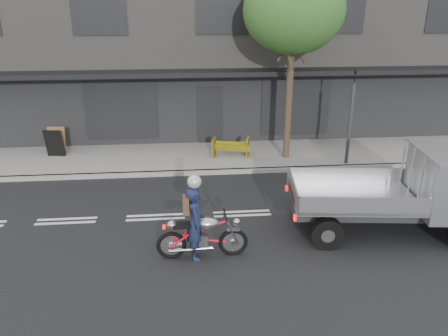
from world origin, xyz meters
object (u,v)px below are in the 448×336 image
flatbed_ute (435,186)px  construction_barrier (231,148)px  street_tree (294,11)px  sandwich_board (54,143)px  rider (195,223)px  traffic_light_pole (350,122)px  motorcycle (202,235)px

flatbed_ute → construction_barrier: 7.26m
street_tree → sandwich_board: bearing=174.6°
rider → sandwich_board: rider is taller
traffic_light_pole → sandwich_board: traffic_light_pole is taller
street_tree → sandwich_board: street_tree is taller
street_tree → traffic_light_pole: 4.23m
rider → sandwich_board: bearing=34.8°
flatbed_ute → street_tree: bearing=119.9°
traffic_light_pole → motorcycle: 7.74m
motorcycle → construction_barrier: 6.47m
construction_barrier → sandwich_board: 6.55m
rider → construction_barrier: bearing=-13.9°
traffic_light_pole → rider: (-5.55, -5.43, -0.78)m
traffic_light_pole → flatbed_ute: 4.81m
motorcycle → construction_barrier: (1.36, 6.33, -0.03)m
rider → sandwich_board: 8.67m
street_tree → rider: size_ratio=3.85×
street_tree → motorcycle: 8.56m
traffic_light_pole → flatbed_ute: (0.42, -4.78, -0.37)m
rider → construction_barrier: (1.51, 6.33, -0.35)m
sandwich_board → traffic_light_pole: bearing=-1.6°
rider → flatbed_ute: (5.97, 0.65, 0.41)m
street_tree → motorcycle: street_tree is taller
construction_barrier → flatbed_ute: bearing=-51.8°
traffic_light_pole → construction_barrier: bearing=167.5°
flatbed_ute → construction_barrier: flatbed_ute is taller
traffic_light_pole → flatbed_ute: size_ratio=0.69×
motorcycle → flatbed_ute: flatbed_ute is taller
street_tree → rider: bearing=-119.5°
rider → flatbed_ute: flatbed_ute is taller
flatbed_ute → sandwich_board: bearing=156.2°
street_tree → construction_barrier: (-2.04, 0.05, -4.75)m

